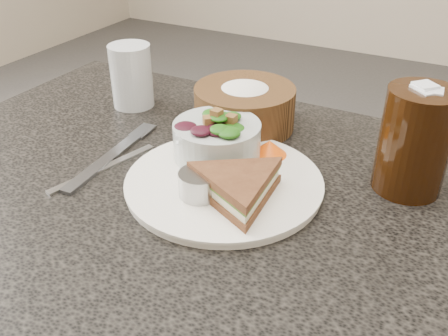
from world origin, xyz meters
name	(u,v)px	position (x,y,z in m)	size (l,w,h in m)	color
dinner_plate	(224,183)	(0.01, 0.03, 0.76)	(0.27, 0.27, 0.01)	white
sandwich	(238,187)	(0.04, -0.01, 0.78)	(0.15, 0.15, 0.04)	brown
salad_bowl	(217,134)	(-0.03, 0.08, 0.80)	(0.13, 0.13, 0.07)	#AAB3AF
dressing_ramekin	(200,184)	(0.00, -0.02, 0.78)	(0.06, 0.06, 0.03)	#999999
orange_wedge	(269,148)	(0.03, 0.12, 0.77)	(0.05, 0.05, 0.02)	#FC590B
fork	(108,159)	(-0.18, 0.01, 0.75)	(0.02, 0.20, 0.01)	#8D929C
knife	(104,168)	(-0.17, -0.02, 0.75)	(0.01, 0.18, 0.00)	#B1B2B2
bread_basket	(245,100)	(-0.05, 0.21, 0.80)	(0.17, 0.17, 0.10)	brown
cola_glass	(416,137)	(0.23, 0.14, 0.83)	(0.09, 0.09, 0.16)	black
water_glass	(131,76)	(-0.27, 0.19, 0.81)	(0.07, 0.07, 0.11)	silver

